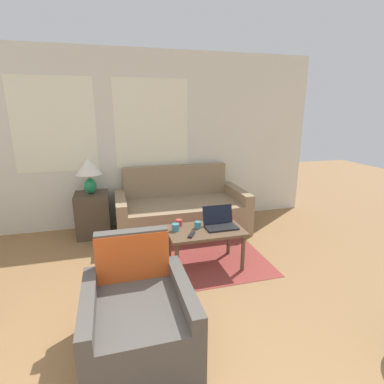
% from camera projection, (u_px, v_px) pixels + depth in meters
% --- Properties ---
extents(wall_back, '(6.41, 0.06, 2.60)m').
position_uv_depth(wall_back, '(112.00, 141.00, 4.42)').
color(wall_back, silver).
rests_on(wall_back, ground_plane).
extents(rug, '(1.54, 2.02, 0.01)m').
position_uv_depth(rug, '(192.00, 246.00, 4.00)').
color(rug, brown).
rests_on(rug, ground_plane).
extents(couch, '(1.89, 0.92, 0.92)m').
position_uv_depth(couch, '(181.00, 212.00, 4.49)').
color(couch, '#937A5B').
rests_on(couch, ground_plane).
extents(armchair, '(0.78, 0.84, 0.83)m').
position_uv_depth(armchair, '(138.00, 318.00, 2.25)').
color(armchair, '#514C47').
rests_on(armchair, ground_plane).
extents(side_table, '(0.46, 0.46, 0.62)m').
position_uv_depth(side_table, '(93.00, 214.00, 4.29)').
color(side_table, '#4C3D2D').
rests_on(side_table, ground_plane).
extents(table_lamp, '(0.35, 0.35, 0.51)m').
position_uv_depth(table_lamp, '(89.00, 170.00, 4.11)').
color(table_lamp, '#1E8451').
rests_on(table_lamp, side_table).
extents(coffee_table, '(0.85, 0.52, 0.46)m').
position_uv_depth(coffee_table, '(205.00, 234.00, 3.39)').
color(coffee_table, brown).
rests_on(coffee_table, ground_plane).
extents(laptop, '(0.36, 0.27, 0.23)m').
position_uv_depth(laptop, '(220.00, 222.00, 3.44)').
color(laptop, black).
rests_on(laptop, coffee_table).
extents(cup_navy, '(0.08, 0.08, 0.08)m').
position_uv_depth(cup_navy, '(176.00, 227.00, 3.32)').
color(cup_navy, teal).
rests_on(cup_navy, coffee_table).
extents(cup_yellow, '(0.08, 0.08, 0.08)m').
position_uv_depth(cup_yellow, '(179.00, 223.00, 3.47)').
color(cup_yellow, '#B23D38').
rests_on(cup_yellow, coffee_table).
extents(cup_white, '(0.07, 0.07, 0.08)m').
position_uv_depth(cup_white, '(198.00, 225.00, 3.40)').
color(cup_white, teal).
rests_on(cup_white, coffee_table).
extents(tv_remote, '(0.12, 0.15, 0.02)m').
position_uv_depth(tv_remote, '(192.00, 235.00, 3.21)').
color(tv_remote, black).
rests_on(tv_remote, coffee_table).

